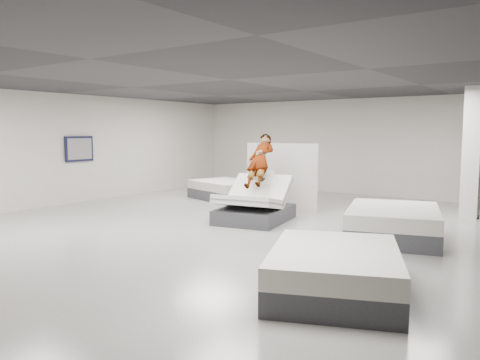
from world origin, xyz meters
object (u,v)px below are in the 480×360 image
(divider_panel, at_px, (281,177))
(wall_poster, at_px, (79,149))
(remote, at_px, (263,180))
(flat_bed_right_near, at_px, (335,271))
(column, at_px, (472,153))
(flat_bed_right_far, at_px, (393,223))
(hero_bed, at_px, (255,206))
(flat_bed_left_far, at_px, (226,190))
(person, at_px, (260,170))

(divider_panel, distance_m, wall_poster, 6.09)
(remote, xyz_separation_m, flat_bed_right_near, (3.37, -3.50, -0.71))
(flat_bed_right_near, relative_size, column, 0.82)
(flat_bed_right_far, relative_size, wall_poster, 2.77)
(hero_bed, xyz_separation_m, flat_bed_left_far, (-2.78, 2.55, -0.08))
(hero_bed, bearing_deg, remote, 2.58)
(remote, relative_size, column, 0.04)
(remote, relative_size, divider_panel, 0.07)
(hero_bed, bearing_deg, wall_poster, -174.72)
(remote, bearing_deg, column, 31.57)
(flat_bed_right_near, xyz_separation_m, flat_bed_left_far, (-6.37, 6.04, -0.01))
(flat_bed_right_near, xyz_separation_m, column, (0.46, 6.95, 1.30))
(person, xyz_separation_m, wall_poster, (-5.83, -0.86, 0.41))
(column, distance_m, wall_poster, 10.71)
(divider_panel, relative_size, flat_bed_right_far, 0.75)
(person, height_order, wall_poster, wall_poster)
(person, distance_m, flat_bed_right_near, 5.34)
(divider_panel, distance_m, column, 4.71)
(flat_bed_right_near, height_order, wall_poster, wall_poster)
(divider_panel, bearing_deg, flat_bed_right_far, -33.00)
(person, relative_size, remote, 11.52)
(hero_bed, height_order, flat_bed_right_far, hero_bed)
(hero_bed, height_order, divider_panel, divider_panel)
(remote, bearing_deg, flat_bed_right_far, -8.83)
(hero_bed, height_order, flat_bed_left_far, hero_bed)
(remote, distance_m, flat_bed_right_far, 3.08)
(remote, distance_m, wall_poster, 6.16)
(flat_bed_left_far, bearing_deg, divider_panel, -19.36)
(person, height_order, remote, person)
(flat_bed_right_far, height_order, wall_poster, wall_poster)
(flat_bed_left_far, height_order, column, column)
(flat_bed_right_far, height_order, column, column)
(hero_bed, relative_size, flat_bed_left_far, 0.87)
(hero_bed, height_order, column, column)
(divider_panel, bearing_deg, flat_bed_right_near, -62.02)
(hero_bed, height_order, flat_bed_right_near, hero_bed)
(flat_bed_left_far, bearing_deg, column, 7.55)
(hero_bed, distance_m, remote, 0.68)
(person, relative_size, divider_panel, 0.81)
(remote, height_order, flat_bed_right_far, remote)
(person, bearing_deg, flat_bed_left_far, 130.13)
(person, height_order, flat_bed_left_far, person)
(divider_panel, height_order, flat_bed_left_far, divider_panel)
(remote, bearing_deg, flat_bed_left_far, 129.30)
(column, bearing_deg, remote, -137.98)
(remote, height_order, flat_bed_left_far, remote)
(hero_bed, bearing_deg, column, 40.51)
(person, distance_m, column, 5.18)
(hero_bed, xyz_separation_m, flat_bed_right_near, (3.59, -3.49, -0.07))
(flat_bed_right_far, bearing_deg, column, 76.26)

